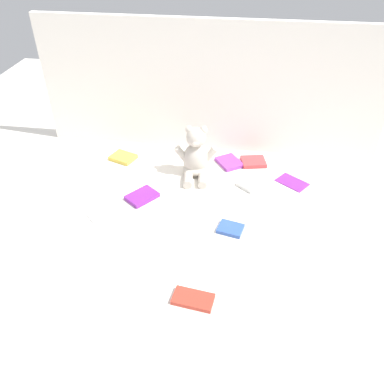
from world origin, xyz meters
TOP-DOWN VIEW (x-y plane):
  - ground_plane at (0.00, 0.00)m, footprint 3.20×3.20m
  - backdrop_drape at (0.00, 0.43)m, footprint 1.62×0.03m
  - teddy_bear at (-0.03, 0.17)m, footprint 0.20×0.18m
  - book_case_0 at (0.06, -0.54)m, footprint 0.14×0.09m
  - book_case_1 at (0.41, 0.16)m, footprint 0.16×0.15m
  - book_case_2 at (0.15, -0.19)m, footprint 0.11×0.09m
  - book_case_3 at (-0.37, -0.16)m, footprint 0.14×0.14m
  - book_case_4 at (-0.23, -0.04)m, footprint 0.15×0.15m
  - book_case_5 at (0.23, 0.30)m, footprint 0.13×0.12m
  - book_case_6 at (0.22, 0.12)m, footprint 0.13×0.13m
  - book_case_7 at (0.12, 0.28)m, footprint 0.15×0.15m
  - book_case_8 at (-0.40, 0.25)m, footprint 0.14×0.12m

SIDE VIEW (x-z plane):
  - ground_plane at x=0.00m, z-range 0.00..0.00m
  - book_case_1 at x=0.41m, z-range 0.00..0.01m
  - book_case_3 at x=-0.37m, z-range 0.00..0.01m
  - book_case_2 at x=0.15m, z-range 0.00..0.02m
  - book_case_0 at x=0.06m, z-range 0.00..0.02m
  - book_case_7 at x=0.12m, z-range 0.00..0.02m
  - book_case_4 at x=-0.23m, z-range 0.00..0.02m
  - book_case_6 at x=0.22m, z-range 0.00..0.02m
  - book_case_5 at x=0.23m, z-range 0.00..0.02m
  - book_case_8 at x=-0.40m, z-range 0.00..0.02m
  - teddy_bear at x=-0.03m, z-range -0.03..0.21m
  - backdrop_drape at x=0.00m, z-range 0.00..0.62m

